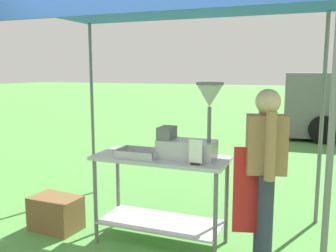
# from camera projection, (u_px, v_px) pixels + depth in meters

# --- Properties ---
(ground_plane) EXTENTS (70.00, 70.00, 0.00)m
(ground_plane) POSITION_uv_depth(u_px,v_px,m) (253.00, 147.00, 8.48)
(ground_plane) COLOR #519342
(stall_canopy) EXTENTS (3.20, 2.13, 2.45)m
(stall_canopy) POSITION_uv_depth(u_px,v_px,m) (164.00, 8.00, 3.56)
(stall_canopy) COLOR slate
(stall_canopy) RESTS_ON ground
(donut_cart) EXTENTS (1.35, 0.57, 0.92)m
(donut_cart) POSITION_uv_depth(u_px,v_px,m) (161.00, 182.00, 3.73)
(donut_cart) COLOR #B7B7BC
(donut_cart) RESTS_ON ground
(donut_tray) EXTENTS (0.43, 0.29, 0.07)m
(donut_tray) POSITION_uv_depth(u_px,v_px,m) (138.00, 154.00, 3.68)
(donut_tray) COLOR #B7B7BC
(donut_tray) RESTS_ON donut_cart
(donut_fryer) EXTENTS (0.63, 0.28, 0.74)m
(donut_fryer) POSITION_uv_depth(u_px,v_px,m) (192.00, 132.00, 3.55)
(donut_fryer) COLOR #B7B7BC
(donut_fryer) RESTS_ON donut_cart
(menu_sign) EXTENTS (0.13, 0.05, 0.23)m
(menu_sign) POSITION_uv_depth(u_px,v_px,m) (195.00, 154.00, 3.35)
(menu_sign) COLOR black
(menu_sign) RESTS_ON donut_cart
(vendor) EXTENTS (0.47, 0.54, 1.61)m
(vendor) POSITION_uv_depth(u_px,v_px,m) (265.00, 168.00, 3.29)
(vendor) COLOR #2D3347
(vendor) RESTS_ON ground
(supply_crate) EXTENTS (0.58, 0.40, 0.37)m
(supply_crate) POSITION_uv_depth(u_px,v_px,m) (56.00, 213.00, 4.11)
(supply_crate) COLOR brown
(supply_crate) RESTS_ON ground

